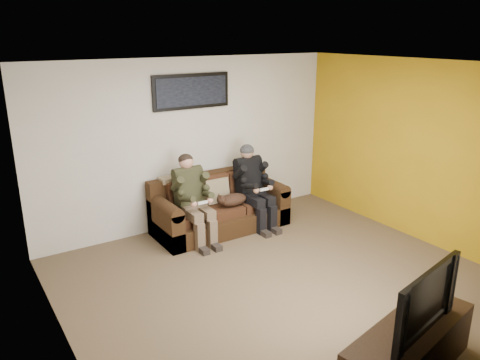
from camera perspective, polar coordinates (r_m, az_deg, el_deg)
floor at (r=5.96m, az=4.73°, el=-12.04°), size 5.00×5.00×0.00m
ceiling at (r=5.20m, az=5.47°, el=13.75°), size 5.00×5.00×0.00m
wall_back at (r=7.28m, az=-5.89°, el=4.46°), size 5.00×0.00×5.00m
wall_front at (r=4.04m, az=25.26°, el=-8.19°), size 5.00×0.00×5.00m
wall_left at (r=4.44m, az=-21.42°, el=-5.38°), size 0.00×4.50×4.50m
wall_right at (r=7.20m, az=21.00°, el=3.24°), size 0.00×4.50×4.50m
accent_wall_right at (r=7.20m, az=20.95°, el=3.23°), size 0.00×4.50×4.50m
sofa at (r=7.30m, az=-2.67°, el=-3.49°), size 2.06×0.89×0.84m
throw_pillow at (r=7.23m, az=-2.86°, el=-1.32°), size 0.39×0.19×0.39m
throw_blanket at (r=7.07m, az=-8.15°, el=0.15°), size 0.42×0.21×0.07m
person_left at (r=6.79m, az=-5.83°, el=-1.73°), size 0.51×0.87×1.27m
person_right at (r=7.30m, az=1.55°, el=-0.21°), size 0.51×0.86×1.28m
cat at (r=7.10m, az=-1.01°, el=-2.42°), size 0.66×0.26×0.24m
framed_poster at (r=7.11m, az=-5.93°, el=10.71°), size 1.25×0.05×0.52m
tv_stand at (r=4.67m, az=19.88°, el=-18.96°), size 1.60×0.78×0.48m
television at (r=4.38m, az=20.63°, el=-13.23°), size 1.05×0.34×0.60m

